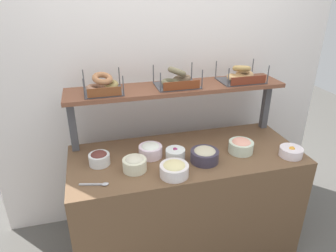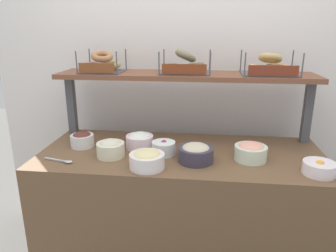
# 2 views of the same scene
# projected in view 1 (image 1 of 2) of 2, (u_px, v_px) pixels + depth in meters

# --- Properties ---
(ground_plane) EXTENTS (8.00, 8.00, 0.00)m
(ground_plane) POSITION_uv_depth(u_px,v_px,m) (184.00, 241.00, 2.56)
(ground_plane) COLOR #595651
(back_wall) EXTENTS (2.87, 0.06, 2.40)m
(back_wall) POSITION_uv_depth(u_px,v_px,m) (167.00, 85.00, 2.54)
(back_wall) COLOR white
(back_wall) RESTS_ON ground_plane
(deli_counter) EXTENTS (1.67, 0.70, 0.85)m
(deli_counter) POSITION_uv_depth(u_px,v_px,m) (185.00, 201.00, 2.38)
(deli_counter) COLOR brown
(deli_counter) RESTS_ON ground_plane
(shelf_riser_left) EXTENTS (0.05, 0.05, 0.40)m
(shelf_riser_left) POSITION_uv_depth(u_px,v_px,m) (73.00, 125.00, 2.17)
(shelf_riser_left) COLOR #4C4C51
(shelf_riser_left) RESTS_ON deli_counter
(shelf_riser_right) EXTENTS (0.05, 0.05, 0.40)m
(shelf_riser_right) POSITION_uv_depth(u_px,v_px,m) (266.00, 105.00, 2.53)
(shelf_riser_right) COLOR #4C4C51
(shelf_riser_right) RESTS_ON deli_counter
(upper_shelf) EXTENTS (1.63, 0.32, 0.03)m
(upper_shelf) POSITION_uv_depth(u_px,v_px,m) (177.00, 88.00, 2.26)
(upper_shelf) COLOR brown
(upper_shelf) RESTS_ON shelf_riser_left
(bowl_potato_salad) EXTENTS (0.16, 0.16, 0.10)m
(bowl_potato_salad) POSITION_uv_depth(u_px,v_px,m) (135.00, 163.00, 1.99)
(bowl_potato_salad) COLOR #E7E6C4
(bowl_potato_salad) RESTS_ON deli_counter
(bowl_beet_salad) EXTENTS (0.14, 0.14, 0.08)m
(bowl_beet_salad) POSITION_uv_depth(u_px,v_px,m) (175.00, 154.00, 2.12)
(bowl_beet_salad) COLOR white
(bowl_beet_salad) RESTS_ON deli_counter
(bowl_tuna_salad) EXTENTS (0.19, 0.19, 0.10)m
(bowl_tuna_salad) POSITION_uv_depth(u_px,v_px,m) (205.00, 155.00, 2.09)
(bowl_tuna_salad) COLOR #3A3445
(bowl_tuna_salad) RESTS_ON deli_counter
(bowl_lox_spread) EXTENTS (0.18, 0.18, 0.10)m
(bowl_lox_spread) POSITION_uv_depth(u_px,v_px,m) (241.00, 146.00, 2.21)
(bowl_lox_spread) COLOR silver
(bowl_lox_spread) RESTS_ON deli_counter
(bowl_egg_salad) EXTENTS (0.19, 0.19, 0.10)m
(bowl_egg_salad) POSITION_uv_depth(u_px,v_px,m) (174.00, 169.00, 1.94)
(bowl_egg_salad) COLOR white
(bowl_egg_salad) RESTS_ON deli_counter
(bowl_cream_cheese) EXTENTS (0.17, 0.17, 0.10)m
(bowl_cream_cheese) POSITION_uv_depth(u_px,v_px,m) (150.00, 150.00, 2.15)
(bowl_cream_cheese) COLOR white
(bowl_cream_cheese) RESTS_ON deli_counter
(bowl_fruit_salad) EXTENTS (0.16, 0.16, 0.08)m
(bowl_fruit_salad) POSITION_uv_depth(u_px,v_px,m) (291.00, 152.00, 2.16)
(bowl_fruit_salad) COLOR white
(bowl_fruit_salad) RESTS_ON deli_counter
(bowl_chocolate_spread) EXTENTS (0.14, 0.14, 0.10)m
(bowl_chocolate_spread) POSITION_uv_depth(u_px,v_px,m) (99.00, 158.00, 2.06)
(bowl_chocolate_spread) COLOR white
(bowl_chocolate_spread) RESTS_ON deli_counter
(serving_spoon_near_plate) EXTENTS (0.18, 0.06, 0.01)m
(serving_spoon_near_plate) POSITION_uv_depth(u_px,v_px,m) (99.00, 184.00, 1.86)
(serving_spoon_near_plate) COLOR #B7B7BC
(serving_spoon_near_plate) RESTS_ON deli_counter
(bagel_basket_everything) EXTENTS (0.27, 0.26, 0.14)m
(bagel_basket_everything) POSITION_uv_depth(u_px,v_px,m) (103.00, 86.00, 2.10)
(bagel_basket_everything) COLOR #4C4C51
(bagel_basket_everything) RESTS_ON upper_shelf
(bagel_basket_poppy) EXTENTS (0.31, 0.25, 0.16)m
(bagel_basket_poppy) POSITION_uv_depth(u_px,v_px,m) (177.00, 80.00, 2.23)
(bagel_basket_poppy) COLOR #4C4C51
(bagel_basket_poppy) RESTS_ON upper_shelf
(bagel_basket_sesame) EXTENTS (0.33, 0.25, 0.14)m
(bagel_basket_sesame) POSITION_uv_depth(u_px,v_px,m) (241.00, 75.00, 2.34)
(bagel_basket_sesame) COLOR #4C4C51
(bagel_basket_sesame) RESTS_ON upper_shelf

